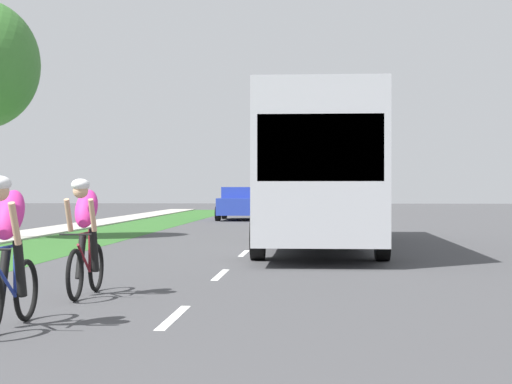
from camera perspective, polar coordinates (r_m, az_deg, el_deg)
ground_plane at (r=21.80m, az=-0.15°, el=-3.58°), size 120.00×120.00×0.00m
grass_verge at (r=22.76m, az=-13.21°, el=-3.41°), size 2.83×70.00×0.01m
lane_markings_center at (r=25.78m, az=0.50°, el=-2.98°), size 0.12×53.13×0.01m
cyclist_lead at (r=9.00m, az=-16.48°, el=-3.84°), size 0.42×1.72×1.58m
cyclist_trailing at (r=11.51m, az=-11.49°, el=-2.95°), size 0.42×1.72×1.58m
bus_silver at (r=20.74m, az=4.29°, el=1.70°), size 2.78×11.60×3.48m
sedan_blue at (r=38.96m, az=-1.08°, el=-0.77°), size 1.98×4.30×1.52m
suv_maroon at (r=49.25m, az=4.55°, el=-0.35°), size 2.15×4.70×1.79m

